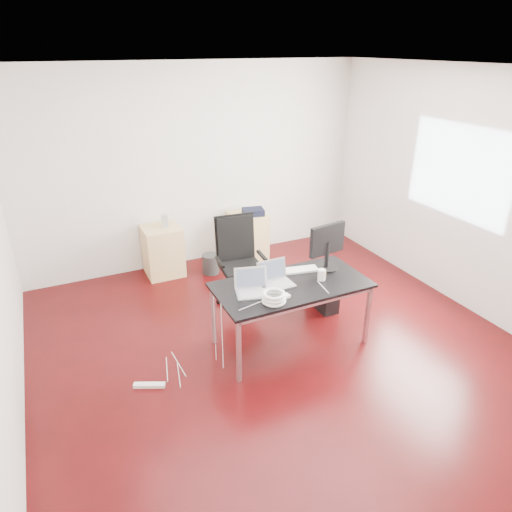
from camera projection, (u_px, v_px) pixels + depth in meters
name	position (u px, v px, depth m)	size (l,w,h in m)	color
room_shell	(284.00, 225.00, 4.38)	(5.00, 5.00, 5.00)	#340607
desk	(291.00, 288.00, 4.74)	(1.60, 0.80, 0.73)	black
office_chair	(239.00, 257.00, 5.60)	(0.52, 0.54, 1.08)	black
filing_cabinet_left	(163.00, 251.00, 6.38)	(0.50, 0.50, 0.70)	tan
filing_cabinet_right	(248.00, 236.00, 6.89)	(0.50, 0.50, 0.70)	tan
pc_tower	(323.00, 291.00, 5.60)	(0.20, 0.45, 0.44)	black
wastebasket	(211.00, 264.00, 6.49)	(0.24, 0.24, 0.28)	black
power_strip	(149.00, 385.00, 4.36)	(0.30, 0.06, 0.04)	white
laptop_left	(252.00, 287.00, 4.53)	(0.39, 0.33, 0.23)	silver
laptop_right	(275.00, 279.00, 4.69)	(0.33, 0.26, 0.23)	silver
monitor	(327.00, 244.00, 4.93)	(0.45, 0.26, 0.51)	black
keyboard	(298.00, 270.00, 4.97)	(0.44, 0.14, 0.02)	white
cup_white	(322.00, 275.00, 4.77)	(0.08, 0.08, 0.12)	white
cup_brown	(323.00, 274.00, 4.80)	(0.08, 0.08, 0.10)	brown
cable_coil	(274.00, 297.00, 4.36)	(0.24, 0.24, 0.11)	white
power_adapter	(286.00, 296.00, 4.46)	(0.07, 0.07, 0.03)	white
speaker	(165.00, 221.00, 6.21)	(0.09, 0.08, 0.18)	#9E9E9E
navy_garment	(253.00, 212.00, 6.68)	(0.30, 0.24, 0.09)	black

